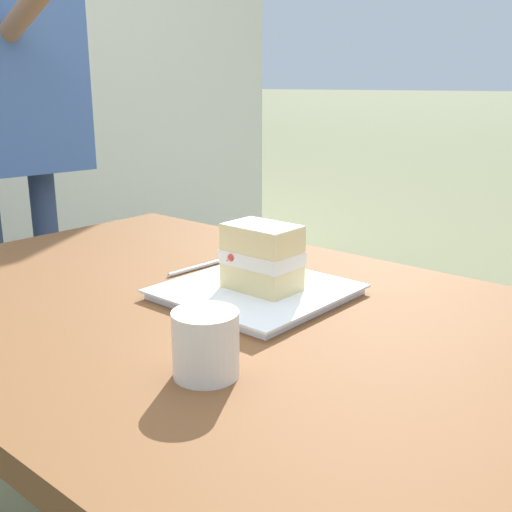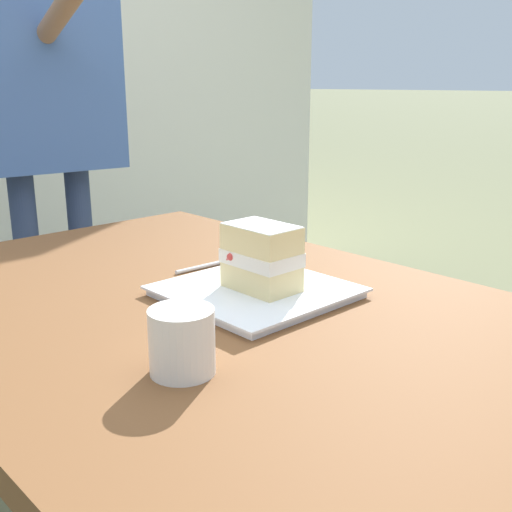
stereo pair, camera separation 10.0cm
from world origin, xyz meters
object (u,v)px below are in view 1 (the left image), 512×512
(coffee_cup, at_px, (206,343))
(diner_person, at_px, (2,78))
(dessert_plate, at_px, (256,292))
(patio_table, at_px, (281,384))
(cake_slice, at_px, (262,257))
(dessert_fork, at_px, (208,264))

(coffee_cup, relative_size, diner_person, 0.05)
(dessert_plate, bearing_deg, coffee_cup, 118.90)
(coffee_cup, xyz_separation_m, diner_person, (1.13, -0.37, 0.31))
(patio_table, xyz_separation_m, cake_slice, (0.11, -0.08, 0.16))
(cake_slice, distance_m, dessert_fork, 0.22)
(dessert_fork, bearing_deg, dessert_plate, 158.69)
(dessert_fork, bearing_deg, patio_table, 153.12)
(diner_person, bearing_deg, dessert_fork, 177.15)
(dessert_fork, relative_size, diner_person, 0.11)
(patio_table, distance_m, dessert_fork, 0.35)
(dessert_plate, relative_size, cake_slice, 2.28)
(cake_slice, bearing_deg, dessert_fork, -19.70)
(patio_table, bearing_deg, dessert_plate, -34.40)
(cake_slice, xyz_separation_m, diner_person, (1.00, -0.11, 0.28))
(patio_table, distance_m, cake_slice, 0.21)
(diner_person, bearing_deg, dessert_plate, 173.54)
(dessert_fork, distance_m, diner_person, 0.88)
(cake_slice, height_order, coffee_cup, cake_slice)
(dessert_plate, bearing_deg, cake_slice, -170.22)
(dessert_plate, xyz_separation_m, diner_person, (0.99, -0.11, 0.35))
(patio_table, relative_size, dessert_fork, 9.14)
(coffee_cup, bearing_deg, cake_slice, -63.20)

